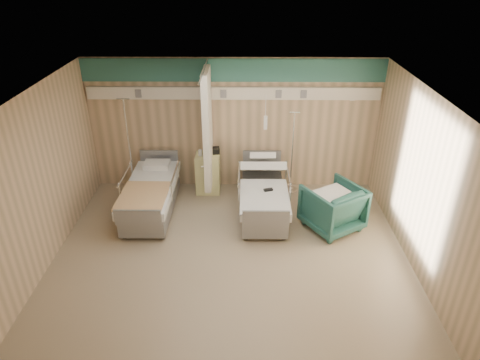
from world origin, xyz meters
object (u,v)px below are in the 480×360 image
Objects in this scene: bed_left at (151,199)px; iv_stand_right at (291,175)px; bed_right at (263,199)px; bedside_cabinet at (208,173)px; iv_stand_left at (133,174)px; visitor_armchair at (333,207)px.

iv_stand_right reaches higher than bed_left.
bed_left is at bearing -161.63° from iv_stand_right.
bed_right is 2.54× the size of bedside_cabinet.
visitor_armchair is at bearing -17.90° from iv_stand_left.
bedside_cabinet is (1.05, 0.90, 0.11)m from bed_left.
visitor_armchair is at bearing -65.88° from iv_stand_right.
iv_stand_right reaches higher than visitor_armchair.
bed_left is 2.98m from iv_stand_right.
bed_left is (-2.20, 0.00, 0.00)m from bed_right.
iv_stand_left reaches higher than bed_right.
bedside_cabinet is 1.78m from iv_stand_right.
bed_right is 2.20m from bed_left.
iv_stand_left is at bearing -176.88° from bedside_cabinet.
iv_stand_left is at bearing 123.51° from bed_left.
iv_stand_left reaches higher than bed_left.
iv_stand_left is (-2.74, 0.81, 0.11)m from bed_right.
visitor_armchair is 0.46× the size of iv_stand_left.
bedside_cabinet is 0.89× the size of visitor_armchair.
visitor_armchair is 4.20m from iv_stand_left.
iv_stand_left is (-1.59, -0.09, 0.00)m from bedside_cabinet.
bedside_cabinet is (-1.15, 0.90, 0.11)m from bed_right.
visitor_armchair reaches higher than bed_left.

